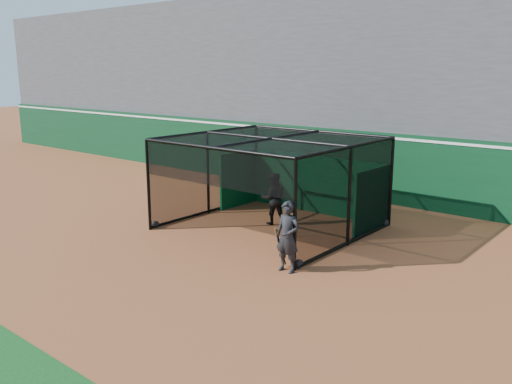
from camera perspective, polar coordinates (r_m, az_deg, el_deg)
The scene contains 6 objects.
ground at distance 13.90m, azimuth -5.82°, elevation -6.96°, with size 120.00×120.00×0.00m, color #98512C.
outfield_wall at distance 20.25m, azimuth 11.48°, elevation 2.89°, with size 50.00×0.50×2.50m.
grandstand at distance 23.37m, azimuth 16.34°, elevation 11.79°, with size 50.00×7.85×8.95m.
batting_cage at distance 16.13m, azimuth 1.66°, elevation 0.86°, with size 5.38×5.06×2.70m.
batter at distance 16.64m, azimuth 1.86°, elevation -0.70°, with size 0.78×0.61×1.60m, color black.
on_deck_player at distance 12.73m, azimuth 3.33°, elevation -4.74°, with size 0.65×0.46×1.71m.
Camera 1 is at (9.38, -9.13, 4.68)m, focal length 38.00 mm.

